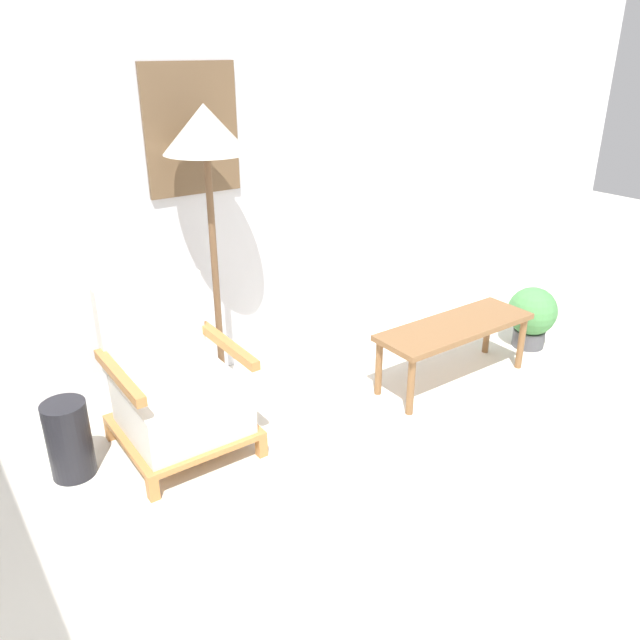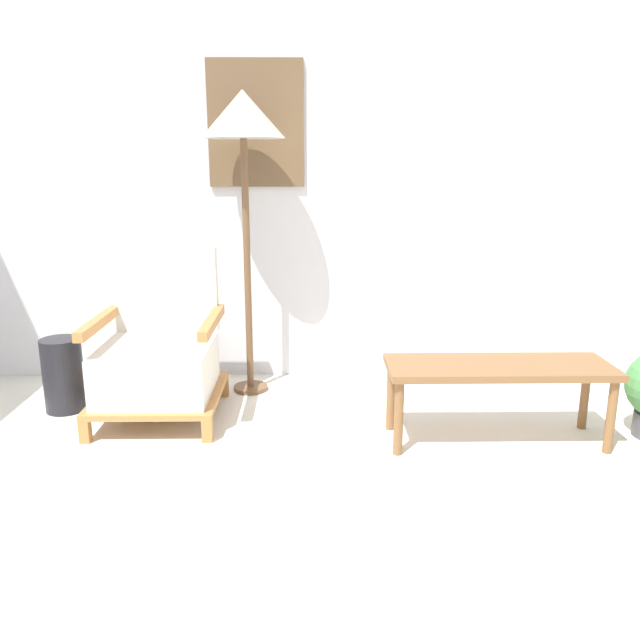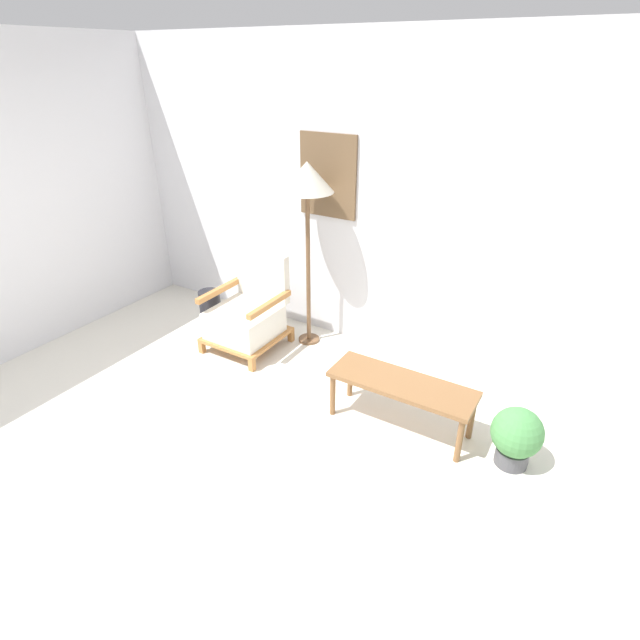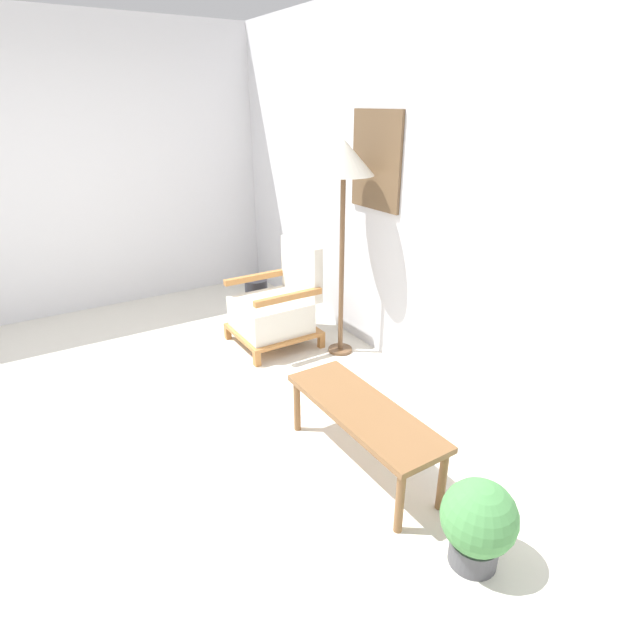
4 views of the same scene
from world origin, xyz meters
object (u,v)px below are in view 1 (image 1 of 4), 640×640
object	(u,v)px
vase	(69,439)
floor_lamp	(206,141)
potted_plant	(532,315)
coffee_table	(455,332)
armchair	(177,391)

from	to	relation	value
vase	floor_lamp	bearing A→B (deg)	16.61
floor_lamp	potted_plant	size ratio (longest dim) A/B	3.88
coffee_table	vase	size ratio (longest dim) A/B	2.63
armchair	vase	world-z (taller)	armchair
potted_plant	armchair	bearing A→B (deg)	172.69
armchair	floor_lamp	xyz separation A→B (m)	(0.44, 0.37, 1.20)
coffee_table	vase	world-z (taller)	vase
vase	coffee_table	bearing A→B (deg)	-10.73
potted_plant	coffee_table	bearing A→B (deg)	-177.92
vase	potted_plant	size ratio (longest dim) A/B	0.92
floor_lamp	vase	distance (m)	1.68
vase	potted_plant	bearing A→B (deg)	-7.37
armchair	potted_plant	distance (m)	2.55
coffee_table	vase	xyz separation A→B (m)	(-2.26, 0.43, -0.14)
floor_lamp	coffee_table	distance (m)	1.87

